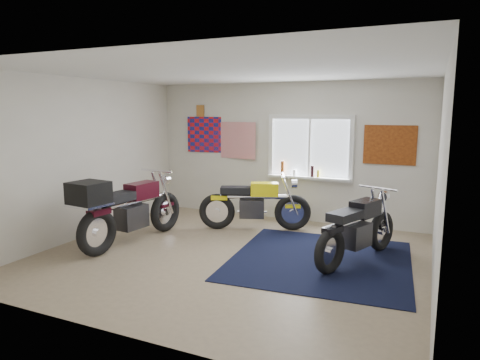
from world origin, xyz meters
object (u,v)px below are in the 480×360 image
at_px(yellow_triumph, 254,205).
at_px(maroon_tourer, 125,209).
at_px(navy_rug, 320,260).
at_px(black_chrome_bike, 357,231).

xyz_separation_m(yellow_triumph, maroon_tourer, (-1.53, -1.71, 0.15)).
bearing_deg(yellow_triumph, maroon_tourer, -152.86).
xyz_separation_m(navy_rug, maroon_tourer, (-3.03, -0.59, 0.59)).
relative_size(navy_rug, maroon_tourer, 1.15).
bearing_deg(black_chrome_bike, yellow_triumph, 86.44).
bearing_deg(navy_rug, black_chrome_bike, 20.90).
distance_m(black_chrome_bike, maroon_tourer, 3.60).
relative_size(black_chrome_bike, maroon_tourer, 0.84).
bearing_deg(maroon_tourer, navy_rug, -72.68).
bearing_deg(black_chrome_bike, navy_rug, 132.58).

